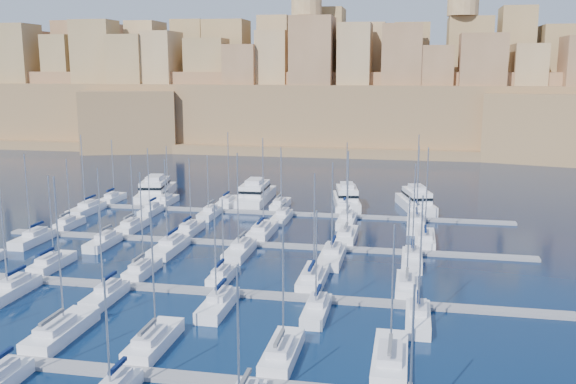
% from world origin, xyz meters
% --- Properties ---
extents(ground, '(600.00, 600.00, 0.00)m').
position_xyz_m(ground, '(0.00, 0.00, 0.00)').
color(ground, black).
rests_on(ground, ground).
extents(pontoon_near, '(84.00, 2.00, 0.40)m').
position_xyz_m(pontoon_near, '(0.00, -34.00, 0.20)').
color(pontoon_near, slate).
rests_on(pontoon_near, ground).
extents(pontoon_mid_near, '(84.00, 2.00, 0.40)m').
position_xyz_m(pontoon_mid_near, '(0.00, -12.00, 0.20)').
color(pontoon_mid_near, slate).
rests_on(pontoon_mid_near, ground).
extents(pontoon_mid_far, '(84.00, 2.00, 0.40)m').
position_xyz_m(pontoon_mid_far, '(0.00, 10.00, 0.20)').
color(pontoon_mid_far, slate).
rests_on(pontoon_mid_far, ground).
extents(pontoon_far, '(84.00, 2.00, 0.40)m').
position_xyz_m(pontoon_far, '(0.00, 32.00, 0.20)').
color(pontoon_far, slate).
rests_on(pontoon_far, ground).
extents(sailboat_2, '(3.18, 10.60, 17.05)m').
position_xyz_m(sailboat_2, '(-11.38, -27.82, 0.78)').
color(sailboat_2, white).
rests_on(sailboat_2, ground).
extents(sailboat_3, '(2.87, 9.56, 15.00)m').
position_xyz_m(sailboat_3, '(-1.07, -28.34, 0.76)').
color(sailboat_3, white).
rests_on(sailboat_3, ground).
extents(sailboat_4, '(2.82, 9.38, 13.72)m').
position_xyz_m(sailboat_4, '(11.91, -28.43, 0.74)').
color(sailboat_4, white).
rests_on(sailboat_4, ground).
extents(sailboat_5, '(3.16, 10.53, 13.74)m').
position_xyz_m(sailboat_5, '(22.03, -27.86, 0.76)').
color(sailboat_5, white).
rests_on(sailboat_5, ground).
extents(sailboat_13, '(2.63, 8.77, 13.23)m').
position_xyz_m(sailboat_13, '(-25.02, -6.72, 0.73)').
color(sailboat_13, white).
rests_on(sailboat_13, ground).
extents(sailboat_14, '(2.44, 8.14, 14.21)m').
position_xyz_m(sailboat_14, '(-11.58, -7.03, 0.74)').
color(sailboat_14, white).
rests_on(sailboat_14, ground).
extents(sailboat_15, '(2.33, 7.78, 11.08)m').
position_xyz_m(sailboat_15, '(-0.35, -7.21, 0.71)').
color(sailboat_15, white).
rests_on(sailboat_15, ground).
extents(sailboat_16, '(3.06, 10.21, 14.59)m').
position_xyz_m(sailboat_16, '(11.43, -6.02, 0.76)').
color(sailboat_16, white).
rests_on(sailboat_16, ground).
extents(sailboat_17, '(2.65, 8.82, 12.18)m').
position_xyz_m(sailboat_17, '(23.30, -6.70, 0.73)').
color(sailboat_17, white).
rests_on(sailboat_17, ground).
extents(sailboat_19, '(2.81, 9.37, 15.02)m').
position_xyz_m(sailboat_19, '(-23.99, -17.57, 0.75)').
color(sailboat_19, white).
rests_on(sailboat_19, ground).
extents(sailboat_20, '(2.52, 8.40, 11.91)m').
position_xyz_m(sailboat_20, '(-11.81, -17.09, 0.72)').
color(sailboat_20, white).
rests_on(sailboat_20, ground).
extents(sailboat_21, '(2.73, 9.09, 12.81)m').
position_xyz_m(sailboat_21, '(2.18, -17.43, 0.73)').
color(sailboat_21, white).
rests_on(sailboat_21, ground).
extents(sailboat_22, '(2.48, 8.25, 12.57)m').
position_xyz_m(sailboat_22, '(13.50, -17.02, 0.72)').
color(sailboat_22, white).
rests_on(sailboat_22, ground).
extents(sailboat_23, '(2.63, 8.76, 14.65)m').
position_xyz_m(sailboat_23, '(24.61, -17.27, 0.75)').
color(sailboat_23, white).
rests_on(sailboat_23, ground).
extents(sailboat_24, '(2.31, 7.69, 12.30)m').
position_xyz_m(sailboat_24, '(-34.68, 14.75, 0.72)').
color(sailboat_24, white).
rests_on(sailboat_24, ground).
extents(sailboat_25, '(2.60, 8.68, 13.12)m').
position_xyz_m(sailboat_25, '(-23.12, 15.23, 0.73)').
color(sailboat_25, white).
rests_on(sailboat_25, ground).
extents(sailboat_26, '(2.58, 8.61, 12.86)m').
position_xyz_m(sailboat_26, '(-12.77, 15.19, 0.73)').
color(sailboat_26, white).
rests_on(sailboat_26, ground).
extents(sailboat_27, '(3.16, 10.53, 16.46)m').
position_xyz_m(sailboat_27, '(-0.48, 16.14, 0.78)').
color(sailboat_27, white).
rests_on(sailboat_27, ground).
extents(sailboat_28, '(2.90, 9.68, 14.72)m').
position_xyz_m(sailboat_28, '(13.52, 15.72, 0.75)').
color(sailboat_28, white).
rests_on(sailboat_28, ground).
extents(sailboat_29, '(3.05, 10.18, 15.57)m').
position_xyz_m(sailboat_29, '(25.83, 15.97, 0.77)').
color(sailboat_29, white).
rests_on(sailboat_29, ground).
extents(sailboat_30, '(2.77, 9.23, 14.60)m').
position_xyz_m(sailboat_30, '(-35.06, 4.50, 0.75)').
color(sailboat_30, white).
rests_on(sailboat_30, ground).
extents(sailboat_31, '(2.57, 8.56, 12.79)m').
position_xyz_m(sailboat_31, '(-23.22, 4.83, 0.73)').
color(sailboat_31, white).
rests_on(sailboat_31, ground).
extents(sailboat_32, '(3.13, 10.44, 14.49)m').
position_xyz_m(sailboat_32, '(-12.02, 3.90, 0.76)').
color(sailboat_32, white).
rests_on(sailboat_32, ground).
extents(sailboat_33, '(2.92, 9.73, 15.63)m').
position_xyz_m(sailboat_33, '(-1.15, 4.26, 0.76)').
color(sailboat_33, white).
rests_on(sailboat_33, ground).
extents(sailboat_34, '(3.11, 10.38, 14.75)m').
position_xyz_m(sailboat_34, '(12.63, 3.93, 0.76)').
color(sailboat_34, white).
rests_on(sailboat_34, ground).
extents(sailboat_35, '(2.80, 9.35, 14.80)m').
position_xyz_m(sailboat_35, '(23.89, 4.44, 0.75)').
color(sailboat_35, white).
rests_on(sailboat_35, ground).
extents(sailboat_36, '(2.33, 7.78, 13.17)m').
position_xyz_m(sailboat_36, '(-37.13, 36.79, 0.73)').
color(sailboat_36, white).
rests_on(sailboat_36, ground).
extents(sailboat_37, '(2.33, 7.78, 12.15)m').
position_xyz_m(sailboat_37, '(-25.33, 36.79, 0.72)').
color(sailboat_37, white).
rests_on(sailboat_37, ground).
extents(sailboat_38, '(2.76, 9.19, 15.16)m').
position_xyz_m(sailboat_38, '(-12.60, 37.48, 0.75)').
color(sailboat_38, white).
rests_on(sailboat_38, ground).
extents(sailboat_39, '(2.67, 8.90, 12.44)m').
position_xyz_m(sailboat_39, '(-1.84, 37.34, 0.73)').
color(sailboat_39, white).
rests_on(sailboat_39, ground).
extents(sailboat_40, '(2.95, 9.83, 13.56)m').
position_xyz_m(sailboat_40, '(11.08, 37.79, 0.75)').
color(sailboat_40, white).
rests_on(sailboat_40, ground).
extents(sailboat_41, '(3.01, 10.03, 15.30)m').
position_xyz_m(sailboat_41, '(24.55, 37.90, 0.76)').
color(sailboat_41, white).
rests_on(sailboat_41, ground).
extents(sailboat_42, '(3.11, 10.38, 15.38)m').
position_xyz_m(sailboat_42, '(-37.27, 25.94, 0.77)').
color(sailboat_42, white).
rests_on(sailboat_42, ground).
extents(sailboat_43, '(2.28, 7.60, 13.00)m').
position_xyz_m(sailboat_43, '(-24.83, 27.30, 0.73)').
color(sailboat_43, white).
rests_on(sailboat_43, ground).
extents(sailboat_44, '(2.41, 8.02, 12.00)m').
position_xyz_m(sailboat_44, '(-13.20, 27.09, 0.72)').
color(sailboat_44, white).
rests_on(sailboat_44, ground).
extents(sailboat_45, '(2.54, 8.48, 13.22)m').
position_xyz_m(sailboat_45, '(0.60, 26.87, 0.73)').
color(sailboat_45, white).
rests_on(sailboat_45, ground).
extents(sailboat_46, '(2.93, 9.78, 13.30)m').
position_xyz_m(sailboat_46, '(12.48, 26.23, 0.74)').
color(sailboat_46, white).
rests_on(sailboat_46, ground).
extents(sailboat_47, '(3.13, 10.43, 14.77)m').
position_xyz_m(sailboat_47, '(24.53, 25.91, 0.76)').
color(sailboat_47, white).
rests_on(sailboat_47, ground).
extents(motor_yacht_a, '(8.44, 18.54, 5.25)m').
position_xyz_m(motor_yacht_a, '(-29.95, 42.09, 1.73)').
color(motor_yacht_a, white).
rests_on(motor_yacht_a, ground).
extents(motor_yacht_b, '(5.77, 17.84, 5.25)m').
position_xyz_m(motor_yacht_b, '(-8.09, 42.01, 1.73)').
color(motor_yacht_b, white).
rests_on(motor_yacht_b, ground).
extents(motor_yacht_c, '(7.07, 15.59, 5.25)m').
position_xyz_m(motor_yacht_c, '(10.93, 40.72, 1.73)').
color(motor_yacht_c, white).
rests_on(motor_yacht_c, ground).
extents(motor_yacht_d, '(8.30, 15.91, 5.25)m').
position_xyz_m(motor_yacht_d, '(24.47, 40.83, 1.73)').
color(motor_yacht_d, white).
rests_on(motor_yacht_d, ground).
extents(fortified_city, '(460.00, 108.95, 59.52)m').
position_xyz_m(fortified_city, '(-0.19, 155.26, 14.74)').
color(fortified_city, brown).
rests_on(fortified_city, ground).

